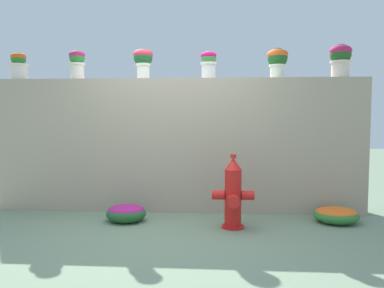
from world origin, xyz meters
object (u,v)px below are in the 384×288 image
Objects in this scene: potted_plant_2 at (143,59)px; flower_bush_right at (126,212)px; potted_plant_4 at (277,60)px; potted_plant_1 at (77,62)px; potted_plant_3 at (209,62)px; fire_hydrant at (233,195)px; flower_bush_left at (336,214)px; potted_plant_0 at (19,65)px; potted_plant_5 at (341,57)px.

flower_bush_right is (-0.11, -0.67, -2.04)m from potted_plant_2.
potted_plant_1 is at bearing -179.11° from potted_plant_4.
fire_hydrant is at bearing -69.74° from potted_plant_3.
fire_hydrant is 1.40m from flower_bush_right.
flower_bush_left is at bearing -8.11° from potted_plant_1.
flower_bush_left is at bearing -18.51° from potted_plant_3.
fire_hydrant is at bearing -8.41° from flower_bush_right.
potted_plant_3 is at bearing 0.26° from potted_plant_0.
potted_plant_5 reaches higher than potted_plant_0.
potted_plant_0 reaches higher than flower_bush_left.
flower_bush_left is at bearing -106.36° from potted_plant_5.
potted_plant_5 is 0.80× the size of flower_bush_left.
potted_plant_0 reaches higher than flower_bush_right.
potted_plant_1 reaches higher than flower_bush_right.
potted_plant_3 reaches higher than fire_hydrant.
flower_bush_left is at bearing -11.83° from potted_plant_2.
potted_plant_0 is 2.70m from flower_bush_right.
flower_bush_right is at bearing -161.23° from potted_plant_4.
potted_plant_1 is 1.87m from potted_plant_3.
flower_bush_left is (0.69, -0.55, -2.03)m from potted_plant_4.
potted_plant_1 is 0.46× the size of fire_hydrant.
potted_plant_0 is 0.92× the size of potted_plant_2.
potted_plant_0 reaches higher than fire_hydrant.
potted_plant_0 is at bearing -179.88° from potted_plant_4.
potted_plant_1 is at bearing 159.25° from fire_hydrant.
fire_hydrant reaches higher than flower_bush_right.
potted_plant_0 is 2.75m from potted_plant_3.
potted_plant_1 is 0.74× the size of flower_bush_left.
potted_plant_5 is 0.51× the size of fire_hydrant.
potted_plant_4 reaches higher than flower_bush_left.
fire_hydrant is (3.08, -0.87, -1.68)m from potted_plant_0.
potted_plant_4 is 0.81× the size of flower_bush_right.
flower_bush_right is at bearing -177.22° from flower_bush_left.
flower_bush_right is at bearing -21.22° from potted_plant_0.
potted_plant_5 reaches higher than flower_bush_right.
potted_plant_3 is at bearing 179.70° from potted_plant_4.
potted_plant_2 reaches higher than flower_bush_left.
potted_plant_5 reaches higher than flower_bush_left.
fire_hydrant reaches higher than flower_bush_left.
potted_plant_1 is 1.06× the size of potted_plant_3.
potted_plant_3 is 0.76× the size of flower_bush_right.
potted_plant_4 is (1.88, 0.01, -0.02)m from potted_plant_2.
potted_plant_0 is 0.88m from potted_plant_1.
potted_plant_4 reaches higher than fire_hydrant.
potted_plant_3 is at bearing 178.21° from potted_plant_5.
flower_bush_left is at bearing -6.97° from potted_plant_0.
potted_plant_2 is at bearing 145.21° from fire_hydrant.
potted_plant_3 is (0.93, 0.01, -0.05)m from potted_plant_2.
fire_hydrant is at bearing -165.90° from flower_bush_left.
potted_plant_4 is at bearing 0.89° from potted_plant_1.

